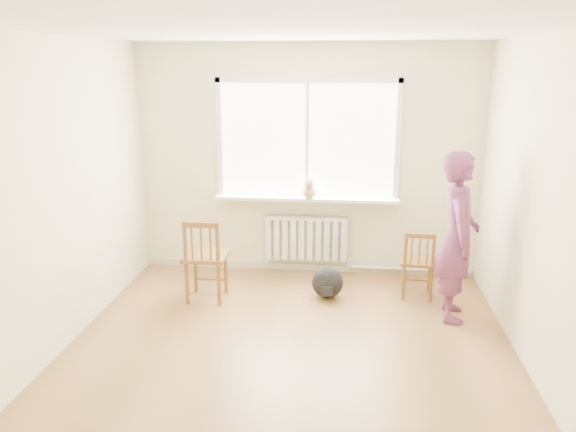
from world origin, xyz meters
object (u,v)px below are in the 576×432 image
(person, at_px, (457,237))
(backpack, at_px, (327,283))
(chair_right, at_px, (418,264))
(chair_left, at_px, (205,260))
(cat, at_px, (310,189))

(person, xyz_separation_m, backpack, (-1.26, 0.34, -0.67))
(chair_right, xyz_separation_m, backpack, (-0.96, -0.11, -0.21))
(chair_left, relative_size, backpack, 2.68)
(chair_right, bearing_deg, chair_left, 12.32)
(chair_right, bearing_deg, person, 127.81)
(chair_left, relative_size, person, 0.54)
(backpack, bearing_deg, chair_left, -170.65)
(chair_right, height_order, person, person)
(chair_right, relative_size, backpack, 2.23)
(chair_left, height_order, cat, cat)
(chair_left, bearing_deg, chair_right, -172.16)
(chair_left, distance_m, chair_right, 2.28)
(backpack, bearing_deg, chair_right, 6.56)
(chair_left, relative_size, cat, 2.21)
(cat, relative_size, backpack, 1.21)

